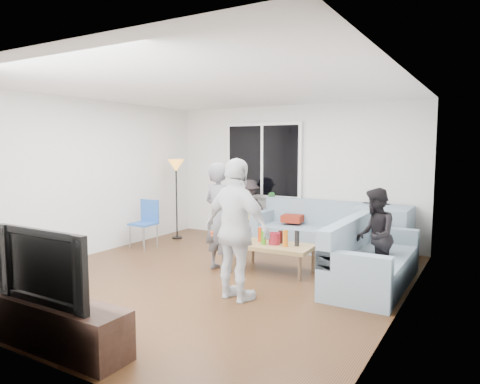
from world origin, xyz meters
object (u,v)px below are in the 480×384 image
Objects in this scene: coffee_table at (275,258)px; side_chair at (143,224)px; sofa_right_section at (373,253)px; sofa_back_section at (318,226)px; spectator_back at (249,210)px; spectator_right at (375,236)px; floor_lamp at (177,199)px; player_left at (220,217)px; player_right at (237,230)px; television at (52,264)px; tv_console at (55,324)px.

side_chair is at bearing 177.22° from coffee_table.
sofa_back_section is at bearing 41.58° from sofa_right_section.
spectator_back is at bearing 60.86° from sofa_right_section.
coffee_table is 0.86× the size of spectator_right.
floor_lamp is 2.44m from player_left.
side_chair is 1.01m from floor_lamp.
side_chair is 2.06m from player_left.
player_right reaches higher than sofa_right_section.
spectator_right is 1.10× the size of television.
floor_lamp is (0.00, 0.95, 0.35)m from side_chair.
sofa_back_section and sofa_right_section have the same top height.
player_left reaches higher than spectator_back.
sofa_right_section is 1.56× the size of spectator_right.
coffee_table is at bearing -4.74° from side_chair.
spectator_back is (-2.71, 1.51, 0.17)m from sofa_right_section.
floor_lamp is 0.97× the size of tv_console.
television reaches higher than side_chair.
tv_console is (0.67, -4.80, -0.38)m from spectator_back.
player_left is 1.00× the size of tv_console.
side_chair is 0.54× the size of tv_console.
tv_console is (-2.04, -3.35, -0.42)m from spectator_right.
tv_console is (-0.73, -4.77, -0.20)m from sofa_back_section.
television is (-0.65, -3.20, 0.58)m from coffee_table.
sofa_right_section is at bearing -48.42° from sofa_back_section.
coffee_table is at bearing -92.80° from sofa_back_section.
floor_lamp is at bearing 88.05° from side_chair.
floor_lamp is 1.31× the size of spectator_back.
sofa_right_section reaches higher than coffee_table.
sofa_back_section is at bearing -151.39° from spectator_right.
spectator_back reaches higher than sofa_right_section.
tv_console is at bearing -45.62° from spectator_right.
sofa_back_section is 4.83m from tv_console.
spectator_back is (-1.32, 1.60, 0.40)m from coffee_table.
coffee_table is 0.71× the size of floor_lamp.
sofa_back_section is at bearing -75.60° from player_right.
player_left is (1.96, -1.45, 0.02)m from floor_lamp.
player_left is at bearing 102.16° from sofa_right_section.
sofa_right_section is 2.33× the size of side_chair.
player_left is at bearing -152.94° from coffee_table.
spectator_right is at bearing 6.26° from coffee_table.
player_left reaches higher than sofa_right_section.
player_right reaches higher than television.
player_right is at bearing -61.76° from spectator_back.
spectator_right is (1.31, -1.42, 0.22)m from sofa_back_section.
spectator_right is 3.93m from television.
sofa_back_section is at bearing 87.20° from coffee_table.
player_left is at bearing -112.29° from sofa_back_section.
player_left reaches higher than spectator_right.
spectator_right is (4.07, 0.02, 0.21)m from side_chair.
spectator_right is (0.00, 0.06, 0.22)m from sofa_right_section.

